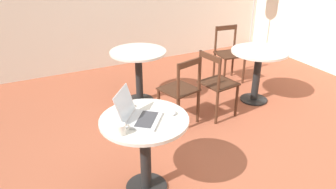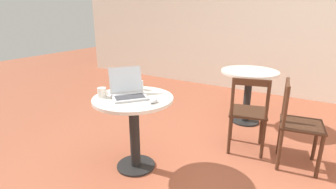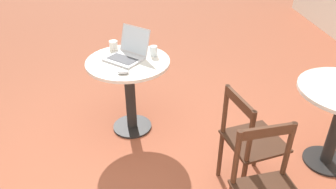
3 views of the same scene
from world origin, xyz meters
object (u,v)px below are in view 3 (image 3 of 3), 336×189
chair_far_front (249,143)px  laptop (127,53)px  cafe_table_near (129,79)px  drinking_glass (154,51)px  mouse (123,72)px  mug (113,45)px

chair_far_front → laptop: size_ratio=1.92×
cafe_table_near → drinking_glass: size_ratio=8.38×
mouse → cafe_table_near: bearing=173.5°
chair_far_front → cafe_table_near: bearing=-133.2°
chair_far_front → mouse: 1.16m
mouse → mug: 0.52m
cafe_table_near → mug: bearing=-150.6°
cafe_table_near → drinking_glass: 0.35m
cafe_table_near → drinking_glass: drinking_glass is taller
laptop → chair_far_front: bearing=45.1°
chair_far_front → mug: chair_far_front is taller
chair_far_front → laptop: 1.34m
cafe_table_near → chair_far_front: bearing=46.8°
chair_far_front → drinking_glass: 1.22m
mouse → laptop: bearing=175.1°
cafe_table_near → laptop: bearing=-177.8°
mouse → mug: mug is taller
mouse → drinking_glass: bearing=142.8°
mug → drinking_glass: drinking_glass is taller
laptop → drinking_glass: (-0.04, 0.24, -0.01)m
drinking_glass → laptop: bearing=-79.7°
mug → drinking_glass: bearing=67.8°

